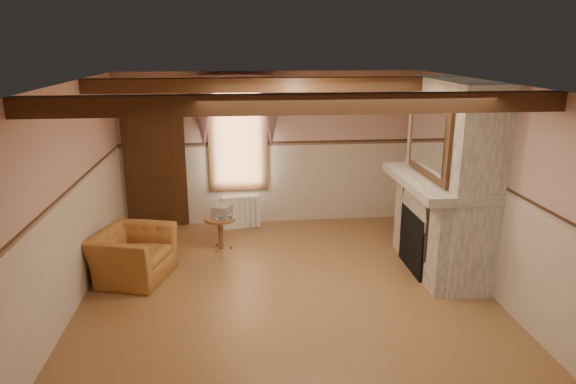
{
  "coord_description": "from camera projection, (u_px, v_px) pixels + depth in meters",
  "views": [
    {
      "loc": [
        -0.64,
        -6.27,
        3.29
      ],
      "look_at": [
        0.09,
        0.8,
        1.21
      ],
      "focal_mm": 32.0,
      "sensor_mm": 36.0,
      "label": 1
    }
  ],
  "objects": [
    {
      "name": "radiator",
      "position": [
        240.0,
        211.0,
        9.41
      ],
      "size": [
        0.72,
        0.3,
        0.6
      ],
      "primitive_type": "cube",
      "rotation": [
        0.0,
        0.0,
        0.18
      ],
      "color": "silver",
      "rests_on": "floor"
    },
    {
      "name": "fireplace",
      "position": [
        450.0,
        178.0,
        7.39
      ],
      "size": [
        0.85,
        2.0,
        2.8
      ],
      "primitive_type": "cube",
      "color": "gray",
      "rests_on": "floor"
    },
    {
      "name": "chair_rail",
      "position": [
        287.0,
        188.0,
        6.55
      ],
      "size": [
        5.5,
        6.0,
        0.08
      ],
      "primitive_type": null,
      "color": "black",
      "rests_on": "wainscot"
    },
    {
      "name": "door",
      "position": [
        155.0,
        171.0,
        9.28
      ],
      "size": [
        1.1,
        0.1,
        2.1
      ],
      "primitive_type": "cube",
      "color": "black",
      "rests_on": "floor"
    },
    {
      "name": "wall_front",
      "position": [
        329.0,
        313.0,
        3.72
      ],
      "size": [
        5.5,
        0.02,
        2.8
      ],
      "primitive_type": "cube",
      "color": "tan",
      "rests_on": "floor"
    },
    {
      "name": "ceiling",
      "position": [
        287.0,
        84.0,
        6.19
      ],
      "size": [
        5.5,
        6.0,
        0.01
      ],
      "primitive_type": "cube",
      "color": "silver",
      "rests_on": "wall_back"
    },
    {
      "name": "book_stack",
      "position": [
        222.0,
        211.0,
        8.33
      ],
      "size": [
        0.35,
        0.39,
        0.2
      ],
      "primitive_type": "cube",
      "rotation": [
        0.0,
        0.0,
        -0.35
      ],
      "color": "#B7AD8C",
      "rests_on": "side_table"
    },
    {
      "name": "mantel",
      "position": [
        438.0,
        181.0,
        7.39
      ],
      "size": [
        1.05,
        2.05,
        0.12
      ],
      "primitive_type": "cube",
      "color": "gray",
      "rests_on": "fireplace"
    },
    {
      "name": "wall_left",
      "position": [
        65.0,
        202.0,
        6.31
      ],
      "size": [
        0.02,
        6.0,
        2.8
      ],
      "primitive_type": "cube",
      "color": "tan",
      "rests_on": "floor"
    },
    {
      "name": "wainscot",
      "position": [
        287.0,
        242.0,
        6.76
      ],
      "size": [
        5.5,
        6.0,
        1.5
      ],
      "primitive_type": null,
      "color": "beige",
      "rests_on": "floor"
    },
    {
      "name": "armchair",
      "position": [
        132.0,
        255.0,
        7.35
      ],
      "size": [
        1.22,
        1.32,
        0.71
      ],
      "primitive_type": "imported",
      "rotation": [
        0.0,
        0.0,
        1.28
      ],
      "color": "#9E662D",
      "rests_on": "floor"
    },
    {
      "name": "oil_lamp",
      "position": [
        429.0,
        162.0,
        7.72
      ],
      "size": [
        0.11,
        0.11,
        0.28
      ],
      "primitive_type": "cylinder",
      "color": "gold",
      "rests_on": "mantel"
    },
    {
      "name": "mantel_clock",
      "position": [
        419.0,
        158.0,
        8.11
      ],
      "size": [
        0.14,
        0.24,
        0.2
      ],
      "primitive_type": "cube",
      "color": "#311D0D",
      "rests_on": "mantel"
    },
    {
      "name": "ceiling_beam_front",
      "position": [
        299.0,
        104.0,
        5.07
      ],
      "size": [
        5.5,
        0.18,
        0.2
      ],
      "primitive_type": "cube",
      "color": "black",
      "rests_on": "ceiling"
    },
    {
      "name": "candle_red",
      "position": [
        452.0,
        180.0,
        6.91
      ],
      "size": [
        0.06,
        0.06,
        0.16
      ],
      "primitive_type": "cylinder",
      "color": "#A51914",
      "rests_on": "mantel"
    },
    {
      "name": "ceiling_beam_back",
      "position": [
        279.0,
        85.0,
        7.36
      ],
      "size": [
        5.5,
        0.18,
        0.2
      ],
      "primitive_type": "cube",
      "color": "black",
      "rests_on": "ceiling"
    },
    {
      "name": "side_table",
      "position": [
        221.0,
        233.0,
        8.41
      ],
      "size": [
        0.59,
        0.59,
        0.55
      ],
      "primitive_type": "cylinder",
      "rotation": [
        0.0,
        0.0,
        -0.15
      ],
      "color": "brown",
      "rests_on": "floor"
    },
    {
      "name": "window",
      "position": [
        238.0,
        136.0,
        9.29
      ],
      "size": [
        1.06,
        0.08,
        2.02
      ],
      "primitive_type": "cube",
      "color": "white",
      "rests_on": "wall_back"
    },
    {
      "name": "overmantel_mirror",
      "position": [
        429.0,
        140.0,
        7.2
      ],
      "size": [
        0.06,
        1.44,
        1.04
      ],
      "primitive_type": "cube",
      "color": "silver",
      "rests_on": "fireplace"
    },
    {
      "name": "wall_right",
      "position": [
        492.0,
        189.0,
        6.85
      ],
      "size": [
        0.02,
        6.0,
        2.8
      ],
      "primitive_type": "cube",
      "color": "tan",
      "rests_on": "floor"
    },
    {
      "name": "bowl",
      "position": [
        445.0,
        179.0,
        7.12
      ],
      "size": [
        0.32,
        0.32,
        0.08
      ],
      "primitive_type": "imported",
      "color": "brown",
      "rests_on": "mantel"
    },
    {
      "name": "firebox",
      "position": [
        417.0,
        241.0,
        7.62
      ],
      "size": [
        0.2,
        0.95,
        0.9
      ],
      "primitive_type": "cube",
      "color": "black",
      "rests_on": "floor"
    },
    {
      "name": "floor",
      "position": [
        287.0,
        294.0,
        6.97
      ],
      "size": [
        5.5,
        6.0,
        0.01
      ],
      "primitive_type": "cube",
      "color": "brown",
      "rests_on": "ground"
    },
    {
      "name": "jar_yellow",
      "position": [
        456.0,
        185.0,
        6.77
      ],
      "size": [
        0.06,
        0.06,
        0.12
      ],
      "primitive_type": "cylinder",
      "color": "gold",
      "rests_on": "mantel"
    },
    {
      "name": "window_drapes",
      "position": [
        237.0,
        103.0,
        9.03
      ],
      "size": [
        1.3,
        0.14,
        1.4
      ],
      "primitive_type": "cube",
      "color": "gray",
      "rests_on": "wall_back"
    },
    {
      "name": "wall_back",
      "position": [
        271.0,
        149.0,
        9.44
      ],
      "size": [
        5.5,
        0.02,
        2.8
      ],
      "primitive_type": "cube",
      "color": "tan",
      "rests_on": "floor"
    }
  ]
}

